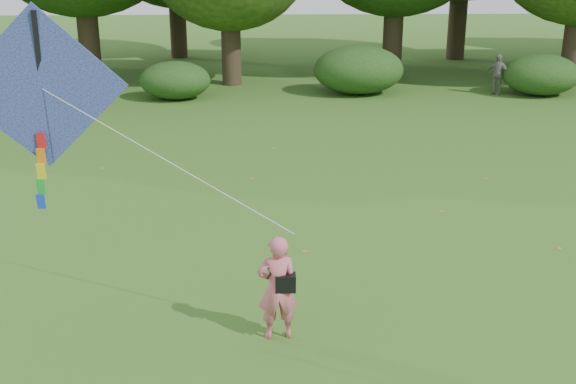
{
  "coord_description": "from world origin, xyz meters",
  "views": [
    {
      "loc": [
        -0.64,
        -9.92,
        5.67
      ],
      "look_at": [
        -0.25,
        2.0,
        1.5
      ],
      "focal_mm": 45.0,
      "sensor_mm": 36.0,
      "label": 1
    }
  ],
  "objects_px": {
    "man_kite_flyer": "(277,288)",
    "flying_kite": "(42,91)",
    "bystander_right": "(497,74)",
    "bystander_left": "(19,78)"
  },
  "relations": [
    {
      "from": "bystander_left",
      "to": "flying_kite",
      "type": "height_order",
      "value": "flying_kite"
    },
    {
      "from": "bystander_left",
      "to": "flying_kite",
      "type": "distance_m",
      "value": 17.32
    },
    {
      "from": "man_kite_flyer",
      "to": "bystander_right",
      "type": "bearing_deg",
      "value": -123.57
    },
    {
      "from": "man_kite_flyer",
      "to": "flying_kite",
      "type": "xyz_separation_m",
      "value": [
        -3.65,
        1.72,
        2.62
      ]
    },
    {
      "from": "man_kite_flyer",
      "to": "flying_kite",
      "type": "bearing_deg",
      "value": -32.52
    },
    {
      "from": "man_kite_flyer",
      "to": "bystander_right",
      "type": "relative_size",
      "value": 1.05
    },
    {
      "from": "flying_kite",
      "to": "man_kite_flyer",
      "type": "bearing_deg",
      "value": -25.2
    },
    {
      "from": "bystander_right",
      "to": "bystander_left",
      "type": "bearing_deg",
      "value": -143.21
    },
    {
      "from": "flying_kite",
      "to": "bystander_left",
      "type": "bearing_deg",
      "value": 109.7
    },
    {
      "from": "bystander_left",
      "to": "bystander_right",
      "type": "bearing_deg",
      "value": -45.35
    }
  ]
}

